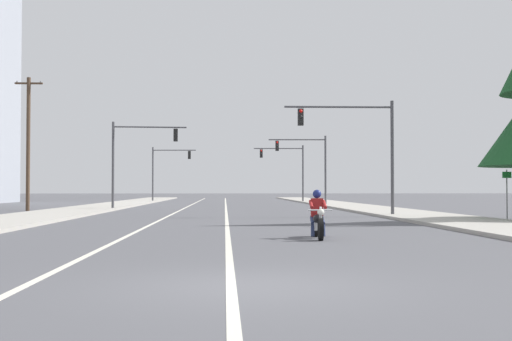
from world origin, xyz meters
name	(u,v)px	position (x,y,z in m)	size (l,w,h in m)	color
ground_plane	(247,286)	(0.00, 0.00, 0.00)	(400.00, 400.00, 0.00)	#515156
lane_stripe_center	(226,207)	(-0.25, 45.00, 0.00)	(0.16, 100.00, 0.01)	beige
lane_stripe_left	(187,207)	(-3.40, 45.00, 0.00)	(0.16, 100.00, 0.01)	beige
sidewalk_kerb_right	(361,208)	(9.94, 40.00, 0.07)	(4.40, 110.00, 0.14)	#ADA89E
sidewalk_kerb_left	(95,208)	(-9.94, 40.00, 0.07)	(4.40, 110.00, 0.14)	#ADA89E
motorcycle_with_rider	(318,219)	(2.44, 9.74, 0.59)	(0.70, 2.19, 1.46)	black
traffic_signal_near_right	(360,139)	(6.89, 25.23, 4.16)	(5.87, 0.37, 6.20)	#47474C
traffic_signal_near_left	(135,151)	(-6.69, 37.45, 4.12)	(5.21, 0.64, 6.20)	#47474C
traffic_signal_mid_right	(309,159)	(7.13, 49.17, 4.11)	(5.15, 0.37, 6.20)	#47474C
traffic_signal_mid_left	(165,166)	(-7.06, 66.20, 4.10)	(4.95, 0.44, 6.20)	#47474C
traffic_signal_far_right	(289,164)	(6.57, 62.34, 4.13)	(5.41, 0.37, 6.20)	#47474C
utility_pole_left_near	(28,141)	(-13.56, 35.54, 4.68)	(1.85, 0.26, 8.99)	#4C3828
street_sign	(507,188)	(13.12, 21.23, 1.50)	(0.44, 0.07, 2.40)	gray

